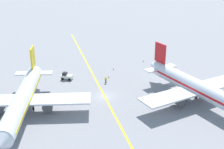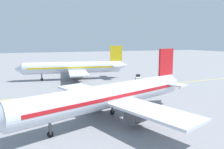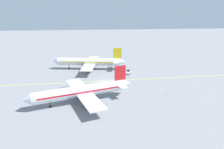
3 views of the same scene
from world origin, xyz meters
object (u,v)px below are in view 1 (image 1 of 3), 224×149
ground_crew_worker (106,80)px  traffic_cone_mid_apron (143,61)px  baggage_tug_white (66,76)px  traffic_cone_near_nose (66,73)px  traffic_cone_far_edge (114,69)px  traffic_cone_by_wingtip (109,77)px  airplane_adjacent_stand (23,98)px  airplane_at_gate (197,88)px

ground_crew_worker → traffic_cone_mid_apron: (-14.56, -13.94, -0.63)m
baggage_tug_white → ground_crew_worker: bearing=155.6°
traffic_cone_near_nose → traffic_cone_far_edge: 13.79m
traffic_cone_near_nose → traffic_cone_far_edge: same height
baggage_tug_white → traffic_cone_far_edge: bearing=-162.2°
traffic_cone_near_nose → traffic_cone_by_wingtip: bearing=153.9°
baggage_tug_white → traffic_cone_by_wingtip: size_ratio=6.09×
ground_crew_worker → traffic_cone_far_edge: size_ratio=3.05×
ground_crew_worker → traffic_cone_mid_apron: 20.16m
baggage_tug_white → airplane_adjacent_stand: bearing=59.9°
airplane_at_gate → traffic_cone_near_nose: size_ratio=62.93×
ground_crew_worker → airplane_adjacent_stand: bearing=32.9°
airplane_at_gate → traffic_cone_by_wingtip: airplane_at_gate is taller
airplane_at_gate → traffic_cone_mid_apron: bearing=-83.4°
traffic_cone_by_wingtip → traffic_cone_far_edge: (-2.54, -5.71, 0.00)m
ground_crew_worker → traffic_cone_near_nose: (9.81, -8.70, -0.63)m
traffic_cone_mid_apron → traffic_cone_by_wingtip: same height
traffic_cone_near_nose → traffic_cone_by_wingtip: 12.52m
baggage_tug_white → ground_crew_worker: baggage_tug_white is taller
ground_crew_worker → traffic_cone_mid_apron: size_ratio=3.05×
traffic_cone_by_wingtip → ground_crew_worker: bearing=65.8°
traffic_cone_by_wingtip → traffic_cone_far_edge: size_ratio=1.00×
traffic_cone_far_edge → airplane_adjacent_stand: bearing=42.4°
traffic_cone_far_edge → traffic_cone_mid_apron: bearing=-154.6°
airplane_adjacent_stand → traffic_cone_far_edge: (-23.90, -21.78, -3.43)m
baggage_tug_white → ground_crew_worker: 10.82m
traffic_cone_far_edge → ground_crew_worker: bearing=65.9°
baggage_tug_white → traffic_cone_far_edge: size_ratio=6.09×
airplane_adjacent_stand → traffic_cone_by_wingtip: 26.95m
airplane_at_gate → ground_crew_worker: size_ratio=20.60×
traffic_cone_mid_apron → traffic_cone_by_wingtip: size_ratio=1.00×
baggage_tug_white → traffic_cone_mid_apron: baggage_tug_white is taller
ground_crew_worker → traffic_cone_far_edge: ground_crew_worker is taller
traffic_cone_near_nose → traffic_cone_mid_apron: same height
airplane_at_gate → traffic_cone_by_wingtip: size_ratio=62.93×
baggage_tug_white → traffic_cone_mid_apron: bearing=-158.8°
airplane_at_gate → traffic_cone_near_nose: (27.75, -24.01, -3.43)m
ground_crew_worker → traffic_cone_by_wingtip: 3.57m
airplane_adjacent_stand → traffic_cone_mid_apron: (-34.47, -26.81, -3.43)m
traffic_cone_near_nose → airplane_at_gate: bearing=139.1°
airplane_adjacent_stand → traffic_cone_by_wingtip: airplane_adjacent_stand is taller
ground_crew_worker → traffic_cone_far_edge: bearing=-114.1°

